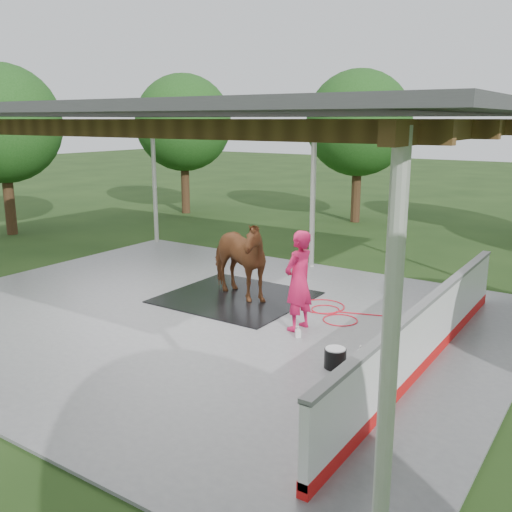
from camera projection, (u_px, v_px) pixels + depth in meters
The scene contains 12 objects.
ground at pixel (202, 316), 11.70m from camera, with size 100.00×100.00×0.00m, color #1E3814.
concrete_slab at pixel (202, 315), 11.69m from camera, with size 12.00×10.00×0.05m, color slate.
pavilion_structure at pixel (197, 118), 10.77m from camera, with size 12.60×10.60×4.05m.
dasher_board at pixel (426, 335), 9.07m from camera, with size 0.16×8.00×1.15m.
tree_belt at pixel (238, 127), 11.38m from camera, with size 28.00×28.00×5.80m.
rubber_mat at pixel (236, 297), 12.75m from camera, with size 3.01×2.82×0.02m, color black.
horse at pixel (236, 258), 12.53m from camera, with size 0.97×2.13×1.80m, color brown.
handler at pixel (299, 281), 10.63m from camera, with size 0.70×0.46×1.91m, color #BA1343.
wash_bucket at pixel (335, 358), 9.13m from camera, with size 0.35×0.35×0.33m.
soap_bottle_a at pixel (360, 354), 9.30m from camera, with size 0.12×0.12×0.31m, color silver.
soap_bottle_b at pixel (298, 332), 10.41m from camera, with size 0.10×0.10×0.22m, color #338CD8.
hose_coil at pixel (328, 311), 11.86m from camera, with size 2.05×1.39×0.02m.
Camera 1 is at (7.09, -8.59, 3.94)m, focal length 40.00 mm.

